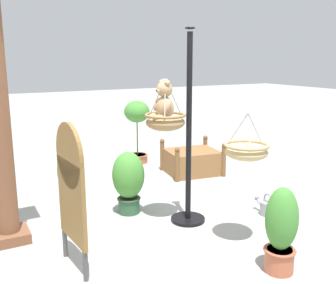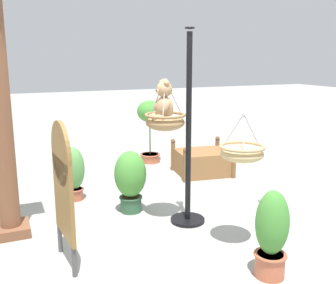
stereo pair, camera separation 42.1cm
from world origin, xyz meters
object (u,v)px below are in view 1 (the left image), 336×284
object	(u,v)px
potted_plant_flowering_red	(128,180)
watering_can	(267,207)
potted_plant_bushy_green	(281,230)
display_sign_board	(71,184)
potted_plant_tall_leafy	(68,175)
wooden_planter_box	(192,161)
hanging_basket_with_teddy	(165,121)
teddy_bear	(164,103)
display_pole_central	(188,165)
potted_plant_small_succulent	(137,122)
hanging_basket_left_high	(246,151)

from	to	relation	value
potted_plant_flowering_red	watering_can	bearing A→B (deg)	-120.95
potted_plant_bushy_green	display_sign_board	size ratio (longest dim) A/B	0.59
watering_can	potted_plant_flowering_red	bearing A→B (deg)	59.05
potted_plant_tall_leafy	display_sign_board	size ratio (longest dim) A/B	0.54
wooden_planter_box	potted_plant_bushy_green	xyz separation A→B (m)	(-3.26, 1.04, 0.21)
hanging_basket_with_teddy	potted_plant_bushy_green	bearing A→B (deg)	-166.37
hanging_basket_with_teddy	teddy_bear	world-z (taller)	hanging_basket_with_teddy
teddy_bear	wooden_planter_box	xyz separation A→B (m)	(1.63, -1.46, -1.29)
teddy_bear	potted_plant_bushy_green	size ratio (longest dim) A/B	0.57
potted_plant_flowering_red	potted_plant_tall_leafy	bearing A→B (deg)	39.12
potted_plant_flowering_red	potted_plant_tall_leafy	xyz separation A→B (m)	(0.76, 0.62, -0.05)
display_pole_central	wooden_planter_box	bearing A→B (deg)	-33.61
potted_plant_tall_leafy	potted_plant_small_succulent	xyz separation A→B (m)	(1.55, -1.79, 0.40)
teddy_bear	wooden_planter_box	distance (m)	2.54
teddy_bear	potted_plant_tall_leafy	world-z (taller)	teddy_bear
hanging_basket_left_high	display_pole_central	bearing A→B (deg)	14.94
display_pole_central	teddy_bear	xyz separation A→B (m)	(0.15, 0.27, 0.78)
display_sign_board	hanging_basket_with_teddy	bearing A→B (deg)	-66.32
potted_plant_bushy_green	potted_plant_small_succulent	world-z (taller)	potted_plant_small_succulent
wooden_planter_box	watering_can	xyz separation A→B (m)	(-2.13, 0.15, -0.13)
display_pole_central	display_sign_board	xyz separation A→B (m)	(-0.44, 1.60, 0.13)
hanging_basket_with_teddy	hanging_basket_left_high	xyz separation A→B (m)	(-0.98, -0.47, -0.22)
display_pole_central	hanging_basket_with_teddy	size ratio (longest dim) A/B	3.84
potted_plant_small_succulent	display_sign_board	distance (m)	4.03
hanging_basket_with_teddy	potted_plant_flowering_red	xyz separation A→B (m)	(0.47, 0.31, -0.84)
hanging_basket_with_teddy	potted_plant_small_succulent	distance (m)	2.95
potted_plant_small_succulent	teddy_bear	bearing A→B (deg)	162.24
hanging_basket_left_high	potted_plant_bushy_green	size ratio (longest dim) A/B	0.60
potted_plant_bushy_green	potted_plant_small_succulent	xyz separation A→B (m)	(4.40, -0.47, 0.38)
potted_plant_bushy_green	display_sign_board	world-z (taller)	display_sign_board
hanging_basket_with_teddy	potted_plant_bushy_green	xyz separation A→B (m)	(-1.63, -0.40, -0.87)
display_sign_board	watering_can	bearing A→B (deg)	-87.81
hanging_basket_left_high	wooden_planter_box	world-z (taller)	hanging_basket_left_high
wooden_planter_box	potted_plant_small_succulent	xyz separation A→B (m)	(1.14, 0.57, 0.59)
display_pole_central	potted_plant_small_succulent	size ratio (longest dim) A/B	1.95
display_pole_central	hanging_basket_left_high	distance (m)	0.92
display_pole_central	potted_plant_small_succulent	world-z (taller)	display_pole_central
potted_plant_tall_leafy	potted_plant_bushy_green	bearing A→B (deg)	-155.12
potted_plant_bushy_green	potted_plant_small_succulent	distance (m)	4.45
display_pole_central	potted_plant_small_succulent	distance (m)	2.99
display_pole_central	teddy_bear	bearing A→B (deg)	61.27
potted_plant_flowering_red	potted_plant_bushy_green	distance (m)	2.21
potted_plant_bushy_green	watering_can	world-z (taller)	potted_plant_bushy_green
potted_plant_tall_leafy	display_sign_board	bearing A→B (deg)	166.78
potted_plant_flowering_red	display_pole_central	bearing A→B (deg)	-137.63
hanging_basket_left_high	display_sign_board	size ratio (longest dim) A/B	0.35
hanging_basket_with_teddy	wooden_planter_box	size ratio (longest dim) A/B	0.59
wooden_planter_box	potted_plant_small_succulent	bearing A→B (deg)	26.57
potted_plant_tall_leafy	potted_plant_bushy_green	size ratio (longest dim) A/B	0.92
display_sign_board	watering_can	xyz separation A→B (m)	(0.10, -2.64, -0.78)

